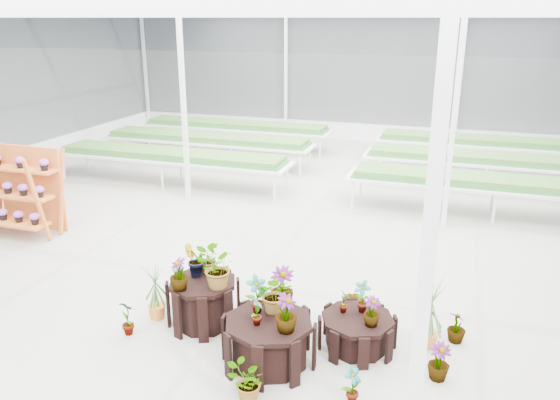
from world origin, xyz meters
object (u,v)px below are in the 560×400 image
(plinth_tall, at_px, (204,302))
(plinth_low, at_px, (357,332))
(plinth_mid, at_px, (269,342))
(shelf_rack, at_px, (18,192))

(plinth_tall, xyz_separation_m, plinth_low, (2.20, 0.10, -0.11))
(plinth_mid, relative_size, plinth_low, 1.16)
(plinth_mid, distance_m, plinth_low, 1.22)
(plinth_mid, xyz_separation_m, shelf_rack, (-6.24, 2.59, 0.57))
(plinth_low, bearing_deg, plinth_mid, -145.01)
(plinth_low, xyz_separation_m, shelf_rack, (-7.24, 1.89, 0.65))
(plinth_tall, xyz_separation_m, shelf_rack, (-5.04, 1.99, 0.54))
(plinth_tall, xyz_separation_m, plinth_mid, (1.20, -0.60, -0.03))
(plinth_mid, height_order, plinth_low, plinth_mid)
(plinth_low, bearing_deg, plinth_tall, -177.40)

